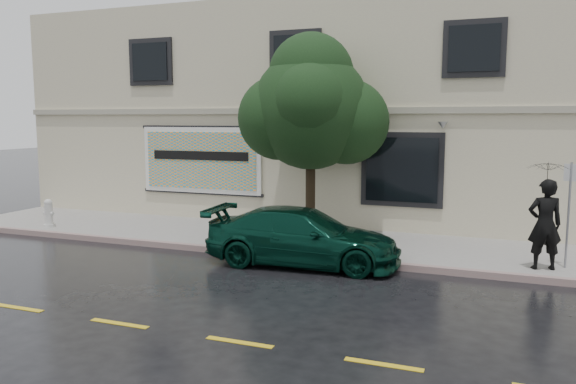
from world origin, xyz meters
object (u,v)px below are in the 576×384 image
(car, at_px, (303,237))
(fire_hydrant, at_px, (49,213))
(pedestrian, at_px, (545,224))
(street_tree, at_px, (311,111))

(car, xyz_separation_m, fire_hydrant, (-8.37, 0.87, -0.10))
(car, relative_size, pedestrian, 2.30)
(street_tree, bearing_deg, car, -75.39)
(pedestrian, height_order, fire_hydrant, pedestrian)
(fire_hydrant, bearing_deg, pedestrian, -22.96)
(car, relative_size, fire_hydrant, 5.34)
(street_tree, height_order, fire_hydrant, street_tree)
(pedestrian, distance_m, fire_hydrant, 13.54)
(car, height_order, fire_hydrant, car)
(pedestrian, relative_size, fire_hydrant, 2.32)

